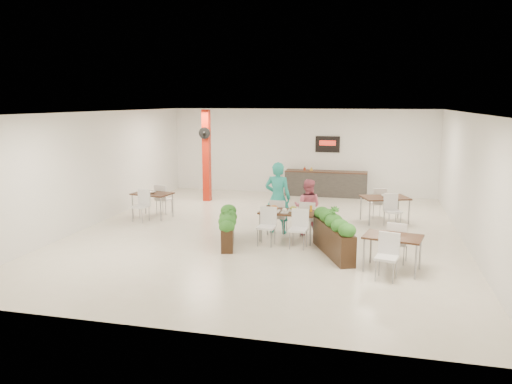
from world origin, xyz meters
TOP-DOWN VIEW (x-y plane):
  - ground at (0.00, 0.00)m, footprint 12.00×12.00m
  - room_shell at (0.00, 0.00)m, footprint 10.10×12.10m
  - red_column at (-3.00, 3.79)m, footprint 0.40×0.41m
  - service_counter at (1.00, 5.65)m, footprint 3.00×0.64m
  - main_table at (0.67, -0.58)m, footprint 1.45×1.70m
  - diner_man at (0.28, 0.07)m, footprint 0.73×0.50m
  - diner_woman at (1.08, 0.07)m, footprint 0.76×0.61m
  - planter_left at (-0.70, -1.28)m, footprint 0.75×1.71m
  - planter_right at (1.90, -1.54)m, footprint 1.13×2.01m
  - side_table_a at (-3.75, 0.95)m, footprint 1.25×1.67m
  - side_table_b at (3.08, 1.98)m, footprint 1.51×1.66m
  - side_table_c at (3.19, -2.36)m, footprint 1.29×1.67m

SIDE VIEW (x-z plane):
  - ground at x=0.00m, z-range 0.00..0.00m
  - planter_left at x=-0.70m, z-range 0.03..0.95m
  - service_counter at x=1.00m, z-range -0.61..1.59m
  - planter_right at x=1.90m, z-range -0.05..1.08m
  - side_table_c at x=3.19m, z-range 0.16..1.08m
  - side_table_a at x=-3.75m, z-range 0.16..1.09m
  - main_table at x=0.67m, z-range 0.17..1.10m
  - side_table_b at x=3.08m, z-range 0.17..1.10m
  - diner_woman at x=1.08m, z-range 0.00..1.49m
  - diner_man at x=0.28m, z-range 0.00..1.91m
  - red_column at x=-3.00m, z-range 0.04..3.24m
  - room_shell at x=0.00m, z-range 0.40..3.62m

